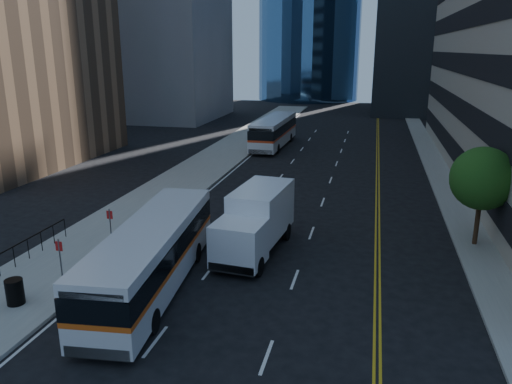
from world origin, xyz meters
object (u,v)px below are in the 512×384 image
(bus_front, at_px, (152,254))
(trash_can, at_px, (15,292))
(box_truck, at_px, (256,221))
(bus_rear, at_px, (274,131))
(street_tree, at_px, (483,179))

(bus_front, height_order, trash_can, bus_front)
(box_truck, relative_size, trash_can, 6.56)
(box_truck, xyz_separation_m, trash_can, (-7.99, -7.64, -1.00))
(bus_rear, relative_size, trash_can, 11.31)
(bus_rear, bearing_deg, box_truck, -79.16)
(bus_rear, bearing_deg, bus_front, -86.24)
(bus_rear, distance_m, box_truck, 28.51)
(bus_front, height_order, bus_rear, bus_rear)
(box_truck, bearing_deg, trash_can, -130.61)
(bus_front, bearing_deg, box_truck, 50.31)
(street_tree, relative_size, trash_can, 4.93)
(bus_rear, bearing_deg, street_tree, -56.42)
(street_tree, relative_size, bus_front, 0.45)
(street_tree, xyz_separation_m, trash_can, (-18.91, -10.99, -2.97))
(bus_front, height_order, box_truck, box_truck)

